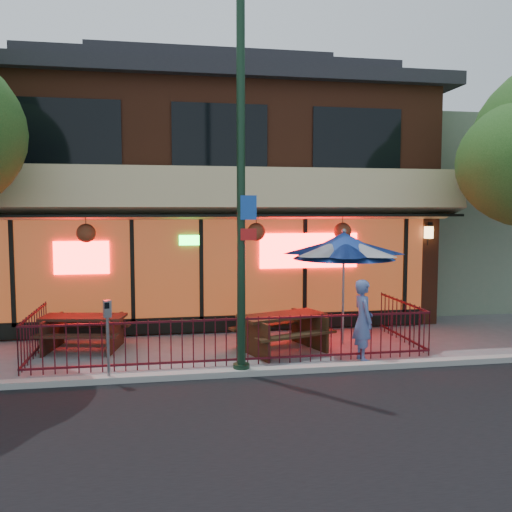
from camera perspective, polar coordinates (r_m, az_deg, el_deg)
The scene contains 11 objects.
ground at distance 11.06m, azimuth -1.86°, elevation -11.70°, with size 80.00×80.00×0.00m, color gray.
curb at distance 10.57m, azimuth -1.47°, elevation -12.15°, with size 80.00×0.25×0.12m, color #999993.
restaurant_building at distance 17.70m, azimuth -5.16°, elevation 8.00°, with size 12.96×9.49×8.05m.
neighbor_building at distance 21.00m, azimuth 20.07°, elevation 4.16°, with size 6.00×7.00×6.00m, color gray.
patio_fence at distance 11.39m, azimuth -2.22°, elevation -7.94°, with size 8.44×2.62×1.00m.
street_light at distance 10.20m, azimuth -1.57°, elevation 4.83°, with size 0.43×0.32×7.00m.
picnic_table_left at distance 12.89m, azimuth -17.70°, elevation -7.19°, with size 2.04×1.69×0.78m.
picnic_table_right at distance 12.22m, azimuth 2.73°, elevation -7.47°, with size 2.32×2.05×0.83m.
patio_umbrella at distance 12.81m, azimuth 9.22°, elevation 1.08°, with size 2.38×2.38×2.72m.
pedestrian at distance 11.61m, azimuth 11.21°, elevation -6.64°, with size 0.63×0.41×1.71m, color #5368A6.
parking_meter_near at distance 10.29m, azimuth -15.34°, elevation -7.21°, with size 0.16×0.15×1.52m.
Camera 1 is at (-1.48, -10.50, 3.16)m, focal length 38.00 mm.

